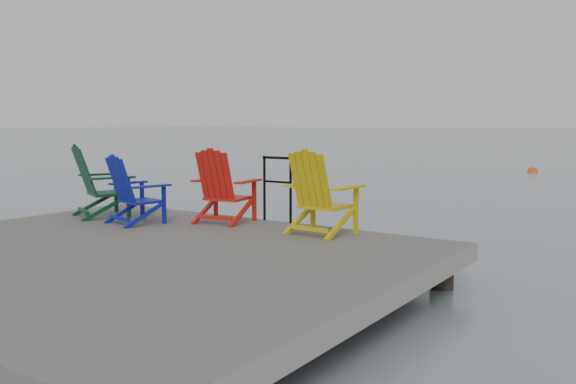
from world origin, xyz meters
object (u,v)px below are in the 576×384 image
Objects in this scene: chair_blue at (133,190)px; buoy_a at (533,172)px; chair_yellow at (319,192)px; chair_green at (98,181)px; handrail at (277,183)px; chair_red at (223,186)px.

chair_blue is 2.35× the size of buoy_a.
chair_yellow is at bearing -85.26° from buoy_a.
chair_green and chair_yellow have the same top height.
chair_green is 1.12× the size of chair_blue.
handrail is 1.08m from chair_yellow.
buoy_a is at bearing 108.46° from chair_green.
chair_red is at bearing -140.06° from handrail.
chair_yellow is (3.36, 0.61, -0.00)m from chair_green.
chair_red is at bearing -178.00° from chair_yellow.
handrail is 2.63m from chair_green.
chair_yellow reaches higher than chair_blue.
buoy_a is at bearing 99.29° from chair_blue.
chair_red is 1.54m from chair_yellow.
handrail is 2.32× the size of buoy_a.
chair_red is at bearing 51.14° from chair_blue.
chair_yellow is at bearing -9.85° from chair_red.
chair_red reaches higher than handrail.
chair_green is 1.92m from chair_red.
chair_blue is 0.92× the size of chair_red.
chair_blue is at bearing -161.03° from chair_yellow.
chair_yellow reaches higher than handrail.
handrail is 1.95m from chair_blue.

